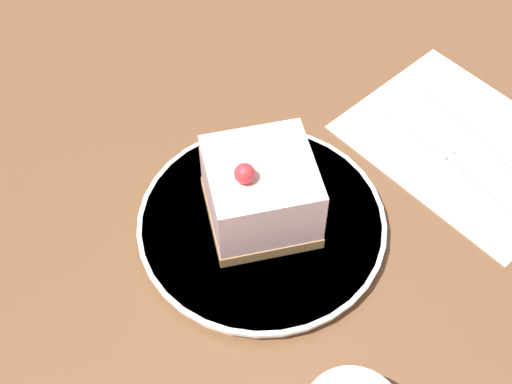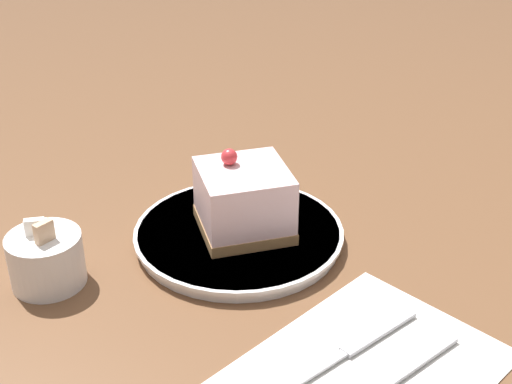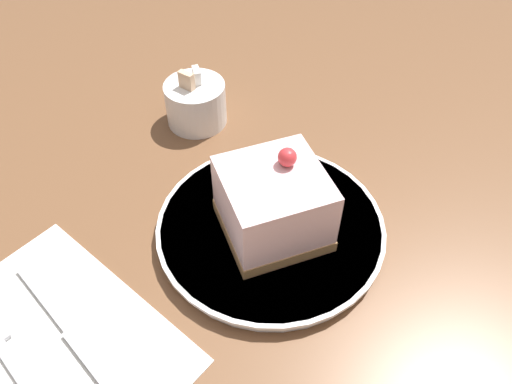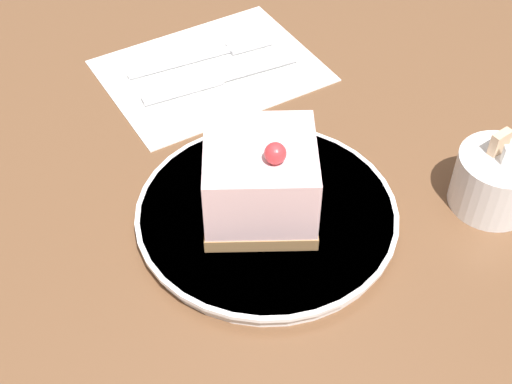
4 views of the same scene
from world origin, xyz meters
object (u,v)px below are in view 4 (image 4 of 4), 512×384
object	(u,v)px
fork	(214,53)
sugar_bowl	(496,180)
plate	(267,215)
cake_slice	(259,180)
knife	(207,83)

from	to	relation	value
fork	sugar_bowl	xyz separation A→B (m)	(0.31, 0.18, 0.02)
plate	cake_slice	world-z (taller)	cake_slice
plate	fork	xyz separation A→B (m)	(-0.27, 0.03, -0.00)
fork	knife	distance (m)	0.06
fork	knife	size ratio (longest dim) A/B	0.96
knife	sugar_bowl	bearing A→B (deg)	31.78
plate	fork	bearing A→B (deg)	173.49
plate	cake_slice	size ratio (longest dim) A/B	1.94
knife	cake_slice	bearing A→B (deg)	-9.46
cake_slice	fork	size ratio (longest dim) A/B	0.69
cake_slice	sugar_bowl	distance (m)	0.22
plate	sugar_bowl	bearing A→B (deg)	77.71
sugar_bowl	fork	bearing A→B (deg)	-150.54
plate	knife	xyz separation A→B (m)	(-0.21, 0.01, -0.00)
plate	sugar_bowl	xyz separation A→B (m)	(0.04, 0.21, 0.02)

